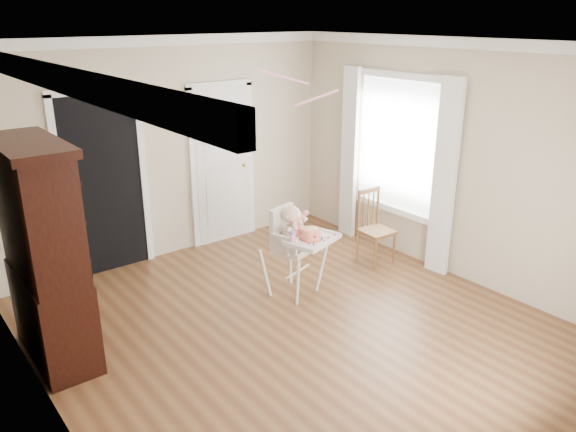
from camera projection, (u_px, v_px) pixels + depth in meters
floor at (298, 329)px, 5.53m from camera, size 5.00×5.00×0.00m
ceiling at (301, 43)px, 4.61m from camera, size 5.00×5.00×0.00m
wall_back at (172, 149)px, 6.92m from camera, size 4.50×0.00×4.50m
wall_left at (40, 264)px, 3.77m from camera, size 0.00×5.00×5.00m
wall_right at (453, 161)px, 6.37m from camera, size 0.00×5.00×5.00m
crown_molding at (300, 51)px, 4.63m from camera, size 4.50×5.00×0.12m
doorway at (103, 181)px, 6.47m from camera, size 1.06×0.05×2.22m
closet_door at (223, 166)px, 7.42m from camera, size 0.96×0.09×2.13m
window_right at (395, 154)px, 6.95m from camera, size 0.13×1.84×2.30m
high_chair at (294, 241)px, 6.04m from camera, size 0.74×0.84×1.01m
baby at (293, 227)px, 6.00m from camera, size 0.33×0.25×0.47m
cake at (311, 234)px, 5.87m from camera, size 0.26×0.26×0.12m
sippy_cup at (292, 237)px, 5.78m from camera, size 0.07×0.07×0.16m
china_cabinet at (45, 255)px, 4.79m from camera, size 0.52×1.17×1.98m
dining_chair at (375, 229)px, 6.93m from camera, size 0.39×0.39×0.91m
streamer at (284, 77)px, 5.40m from camera, size 0.40×0.33×0.15m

